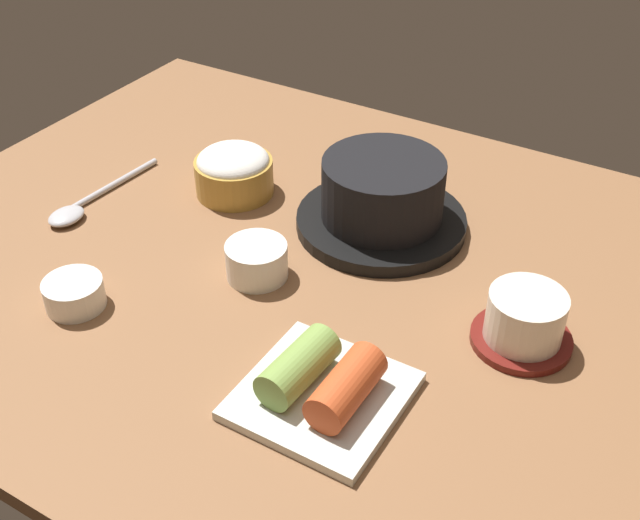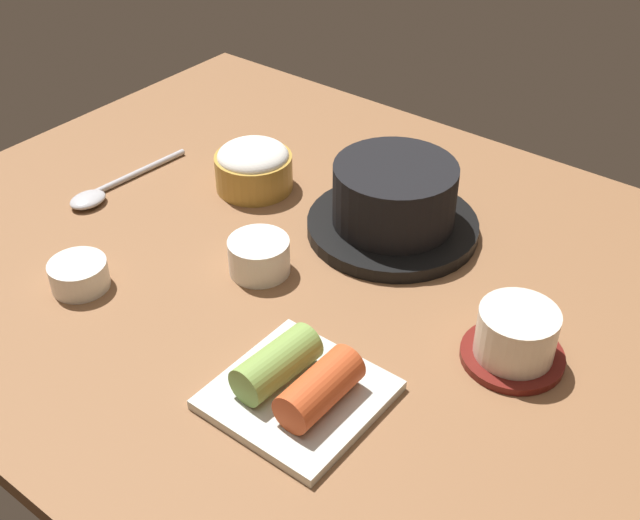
{
  "view_description": "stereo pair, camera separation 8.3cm",
  "coord_description": "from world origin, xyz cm",
  "px_view_note": "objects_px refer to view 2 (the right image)",
  "views": [
    {
      "loc": [
        36.28,
        -59.28,
        54.67
      ],
      "look_at": [
        2.0,
        -2.0,
        5.0
      ],
      "focal_mm": 44.64,
      "sensor_mm": 36.0,
      "label": 1
    },
    {
      "loc": [
        43.13,
        -54.58,
        54.67
      ],
      "look_at": [
        2.0,
        -2.0,
        5.0
      ],
      "focal_mm": 44.64,
      "sensor_mm": 36.0,
      "label": 2
    }
  ],
  "objects_px": {
    "tea_cup_with_saucer": "(517,335)",
    "banchan_cup_center": "(259,255)",
    "stone_pot": "(394,203)",
    "spoon": "(104,191)",
    "rice_bowl": "(254,166)",
    "kimchi_plate": "(298,384)",
    "side_bowl_near": "(79,274)"
  },
  "relations": [
    {
      "from": "tea_cup_with_saucer",
      "to": "banchan_cup_center",
      "type": "distance_m",
      "value": 0.28
    },
    {
      "from": "stone_pot",
      "to": "spoon",
      "type": "distance_m",
      "value": 0.36
    },
    {
      "from": "rice_bowl",
      "to": "kimchi_plate",
      "type": "relative_size",
      "value": 0.69
    },
    {
      "from": "banchan_cup_center",
      "to": "kimchi_plate",
      "type": "height_order",
      "value": "kimchi_plate"
    },
    {
      "from": "stone_pot",
      "to": "banchan_cup_center",
      "type": "relative_size",
      "value": 2.97
    },
    {
      "from": "side_bowl_near",
      "to": "spoon",
      "type": "height_order",
      "value": "side_bowl_near"
    },
    {
      "from": "tea_cup_with_saucer",
      "to": "kimchi_plate",
      "type": "distance_m",
      "value": 0.21
    },
    {
      "from": "banchan_cup_center",
      "to": "side_bowl_near",
      "type": "height_order",
      "value": "banchan_cup_center"
    },
    {
      "from": "banchan_cup_center",
      "to": "kimchi_plate",
      "type": "bearing_deg",
      "value": -38.27
    },
    {
      "from": "rice_bowl",
      "to": "kimchi_plate",
      "type": "height_order",
      "value": "rice_bowl"
    },
    {
      "from": "rice_bowl",
      "to": "spoon",
      "type": "bearing_deg",
      "value": -136.01
    },
    {
      "from": "stone_pot",
      "to": "banchan_cup_center",
      "type": "bearing_deg",
      "value": -115.43
    },
    {
      "from": "stone_pot",
      "to": "tea_cup_with_saucer",
      "type": "relative_size",
      "value": 2.01
    },
    {
      "from": "banchan_cup_center",
      "to": "kimchi_plate",
      "type": "xyz_separation_m",
      "value": [
        0.15,
        -0.12,
        -0.0
      ]
    },
    {
      "from": "kimchi_plate",
      "to": "spoon",
      "type": "relative_size",
      "value": 0.76
    },
    {
      "from": "rice_bowl",
      "to": "side_bowl_near",
      "type": "relative_size",
      "value": 1.57
    },
    {
      "from": "stone_pot",
      "to": "tea_cup_with_saucer",
      "type": "bearing_deg",
      "value": -26.48
    },
    {
      "from": "rice_bowl",
      "to": "side_bowl_near",
      "type": "distance_m",
      "value": 0.26
    },
    {
      "from": "kimchi_plate",
      "to": "stone_pot",
      "type": "bearing_deg",
      "value": 106.7
    },
    {
      "from": "stone_pot",
      "to": "side_bowl_near",
      "type": "xyz_separation_m",
      "value": [
        -0.2,
        -0.29,
        -0.02
      ]
    },
    {
      "from": "stone_pot",
      "to": "spoon",
      "type": "height_order",
      "value": "stone_pot"
    },
    {
      "from": "rice_bowl",
      "to": "side_bowl_near",
      "type": "height_order",
      "value": "rice_bowl"
    },
    {
      "from": "tea_cup_with_saucer",
      "to": "kimchi_plate",
      "type": "relative_size",
      "value": 0.71
    },
    {
      "from": "stone_pot",
      "to": "spoon",
      "type": "xyz_separation_m",
      "value": [
        -0.33,
        -0.15,
        -0.03
      ]
    },
    {
      "from": "tea_cup_with_saucer",
      "to": "kimchi_plate",
      "type": "xyz_separation_m",
      "value": [
        -0.13,
        -0.17,
        -0.01
      ]
    },
    {
      "from": "stone_pot",
      "to": "spoon",
      "type": "relative_size",
      "value": 1.08
    },
    {
      "from": "side_bowl_near",
      "to": "tea_cup_with_saucer",
      "type": "bearing_deg",
      "value": 24.13
    },
    {
      "from": "spoon",
      "to": "side_bowl_near",
      "type": "bearing_deg",
      "value": -47.19
    },
    {
      "from": "banchan_cup_center",
      "to": "side_bowl_near",
      "type": "distance_m",
      "value": 0.19
    },
    {
      "from": "tea_cup_with_saucer",
      "to": "spoon",
      "type": "height_order",
      "value": "tea_cup_with_saucer"
    },
    {
      "from": "kimchi_plate",
      "to": "banchan_cup_center",
      "type": "bearing_deg",
      "value": 141.73
    },
    {
      "from": "side_bowl_near",
      "to": "stone_pot",
      "type": "bearing_deg",
      "value": 54.82
    }
  ]
}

